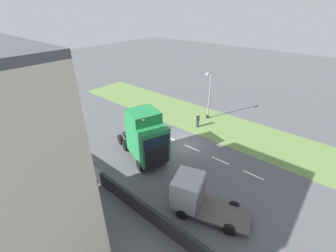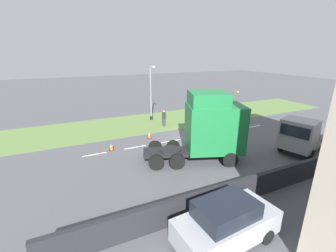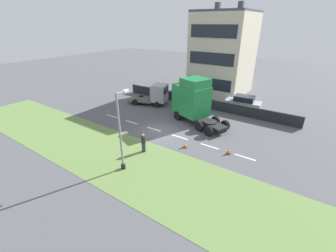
{
  "view_description": "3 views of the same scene",
  "coord_description": "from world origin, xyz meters",
  "views": [
    {
      "loc": [
        16.07,
        11.2,
        12.98
      ],
      "look_at": [
        -0.34,
        -2.57,
        1.18
      ],
      "focal_mm": 24.0,
      "sensor_mm": 36.0,
      "label": 1
    },
    {
      "loc": [
        16.39,
        -10.14,
        7.39
      ],
      "look_at": [
        -0.28,
        -2.43,
        1.32
      ],
      "focal_mm": 24.0,
      "sensor_mm": 36.0,
      "label": 2
    },
    {
      "loc": [
        -16.72,
        -12.39,
        10.21
      ],
      "look_at": [
        -1.97,
        -2.26,
        1.94
      ],
      "focal_mm": 24.0,
      "sensor_mm": 36.0,
      "label": 3
    }
  ],
  "objects": [
    {
      "name": "grass_verge",
      "position": [
        -6.0,
        0.0,
        0.01
      ],
      "size": [
        7.0,
        44.0,
        0.01
      ],
      "color": "#607F42",
      "rests_on": "ground"
    },
    {
      "name": "parked_car",
      "position": [
        10.78,
        -4.99,
        0.95
      ],
      "size": [
        2.24,
        4.42,
        1.93
      ],
      "rotation": [
        0.0,
        0.0,
        0.08
      ],
      "color": "#9EA3A8",
      "rests_on": "ground"
    },
    {
      "name": "traffic_cone_trailing",
      "position": [
        -1.44,
        -3.74,
        0.28
      ],
      "size": [
        0.36,
        0.36,
        0.58
      ],
      "color": "black",
      "rests_on": "ground"
    },
    {
      "name": "ground_plane",
      "position": [
        0.0,
        0.0,
        0.0
      ],
      "size": [
        120.0,
        120.0,
        0.0
      ],
      "primitive_type": "plane",
      "color": "#515156",
      "rests_on": "ground"
    },
    {
      "name": "flatbed_truck",
      "position": [
        6.36,
        5.33,
        1.46
      ],
      "size": [
        3.67,
        5.67,
        2.79
      ],
      "rotation": [
        0.0,
        0.0,
        3.45
      ],
      "color": "#999EA3",
      "rests_on": "ground"
    },
    {
      "name": "lamp_post",
      "position": [
        -6.8,
        -1.48,
        2.75
      ],
      "size": [
        1.29,
        0.34,
        6.03
      ],
      "color": "black",
      "rests_on": "ground"
    },
    {
      "name": "boundary_wall",
      "position": [
        9.0,
        0.0,
        0.65
      ],
      "size": [
        0.25,
        24.0,
        1.29
      ],
      "color": "#232328",
      "rests_on": "ground"
    },
    {
      "name": "building_block",
      "position": [
        16.93,
        0.63,
        5.9
      ],
      "size": [
        8.82,
        7.56,
        12.88
      ],
      "color": "beige",
      "rests_on": "ground"
    },
    {
      "name": "lorry_cab",
      "position": [
        4.28,
        -1.27,
        2.46
      ],
      "size": [
        4.7,
        7.12,
        5.05
      ],
      "rotation": [
        0.0,
        0.0,
        -0.35
      ],
      "color": "black",
      "rests_on": "ground"
    },
    {
      "name": "traffic_cone_lead",
      "position": [
        -0.26,
        -7.36,
        0.28
      ],
      "size": [
        0.36,
        0.36,
        0.58
      ],
      "color": "black",
      "rests_on": "ground"
    },
    {
      "name": "pedestrian",
      "position": [
        -4.05,
        -1.15,
        0.83
      ],
      "size": [
        0.39,
        0.39,
        1.7
      ],
      "color": "#333338",
      "rests_on": "ground"
    },
    {
      "name": "lane_markings",
      "position": [
        0.0,
        -0.7,
        0.0
      ],
      "size": [
        0.16,
        17.8,
        0.0
      ],
      "color": "white",
      "rests_on": "ground"
    }
  ]
}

